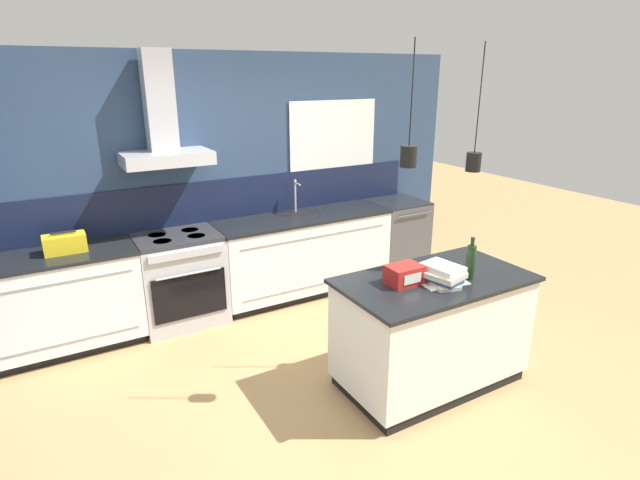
{
  "coord_description": "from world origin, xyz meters",
  "views": [
    {
      "loc": [
        -1.77,
        -2.94,
        2.4
      ],
      "look_at": [
        0.22,
        0.52,
        1.05
      ],
      "focal_mm": 28.0,
      "sensor_mm": 36.0,
      "label": 1
    }
  ],
  "objects_px": {
    "dishwasher": "(395,237)",
    "book_stack": "(440,274)",
    "yellow_toolbox": "(65,243)",
    "red_supply_box": "(404,275)",
    "oven_range": "(181,279)",
    "bottle_on_island": "(471,261)"
  },
  "relations": [
    {
      "from": "oven_range",
      "to": "bottle_on_island",
      "type": "distance_m",
      "value": 2.79
    },
    {
      "from": "book_stack",
      "to": "yellow_toolbox",
      "type": "height_order",
      "value": "yellow_toolbox"
    },
    {
      "from": "bottle_on_island",
      "to": "dishwasher",
      "type": "bearing_deg",
      "value": 64.74
    },
    {
      "from": "oven_range",
      "to": "red_supply_box",
      "type": "distance_m",
      "value": 2.37
    },
    {
      "from": "book_stack",
      "to": "oven_range",
      "type": "bearing_deg",
      "value": 123.43
    },
    {
      "from": "dishwasher",
      "to": "yellow_toolbox",
      "type": "xyz_separation_m",
      "value": [
        -3.63,
        0.0,
        0.54
      ]
    },
    {
      "from": "bottle_on_island",
      "to": "book_stack",
      "type": "distance_m",
      "value": 0.27
    },
    {
      "from": "dishwasher",
      "to": "red_supply_box",
      "type": "relative_size",
      "value": 3.53
    },
    {
      "from": "oven_range",
      "to": "dishwasher",
      "type": "distance_m",
      "value": 2.68
    },
    {
      "from": "bottle_on_island",
      "to": "yellow_toolbox",
      "type": "bearing_deg",
      "value": 140.29
    },
    {
      "from": "oven_range",
      "to": "book_stack",
      "type": "distance_m",
      "value": 2.59
    },
    {
      "from": "yellow_toolbox",
      "to": "bottle_on_island",
      "type": "bearing_deg",
      "value": -39.71
    },
    {
      "from": "bottle_on_island",
      "to": "book_stack",
      "type": "bearing_deg",
      "value": 170.04
    },
    {
      "from": "dishwasher",
      "to": "book_stack",
      "type": "height_order",
      "value": "book_stack"
    },
    {
      "from": "oven_range",
      "to": "red_supply_box",
      "type": "height_order",
      "value": "red_supply_box"
    },
    {
      "from": "oven_range",
      "to": "dishwasher",
      "type": "height_order",
      "value": "same"
    },
    {
      "from": "yellow_toolbox",
      "to": "book_stack",
      "type": "bearing_deg",
      "value": -42.03
    },
    {
      "from": "oven_range",
      "to": "book_stack",
      "type": "relative_size",
      "value": 2.36
    },
    {
      "from": "oven_range",
      "to": "book_stack",
      "type": "bearing_deg",
      "value": -56.57
    },
    {
      "from": "dishwasher",
      "to": "yellow_toolbox",
      "type": "distance_m",
      "value": 3.67
    },
    {
      "from": "red_supply_box",
      "to": "book_stack",
      "type": "bearing_deg",
      "value": -27.64
    },
    {
      "from": "oven_range",
      "to": "yellow_toolbox",
      "type": "relative_size",
      "value": 2.68
    }
  ]
}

